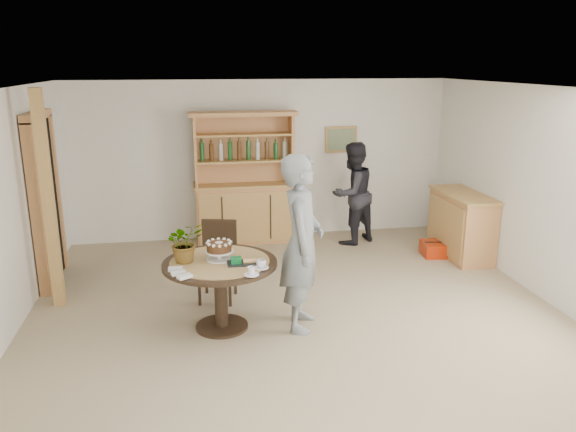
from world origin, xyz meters
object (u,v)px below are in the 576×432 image
(dining_chair, at_px, (218,255))
(hutch, at_px, (245,199))
(teen_boy, at_px, (302,243))
(red_suitcase, at_px, (443,249))
(sideboard, at_px, (462,225))
(dining_table, at_px, (220,275))
(adult_person, at_px, (352,193))

(dining_chair, bearing_deg, hutch, 90.82)
(teen_boy, distance_m, red_suitcase, 3.24)
(sideboard, distance_m, dining_chair, 3.69)
(hutch, height_order, red_suitcase, hutch)
(sideboard, xyz_separation_m, dining_table, (-3.59, -1.73, 0.13))
(sideboard, distance_m, dining_table, 3.99)
(dining_table, distance_m, adult_person, 3.41)
(hutch, height_order, adult_person, hutch)
(sideboard, xyz_separation_m, dining_chair, (-3.57, -0.91, 0.06))
(hutch, relative_size, teen_boy, 1.09)
(sideboard, relative_size, dining_chair, 1.33)
(dining_table, xyz_separation_m, adult_person, (2.19, 2.60, 0.19))
(hutch, distance_m, red_suitcase, 3.10)
(dining_chair, distance_m, teen_boy, 1.31)
(hutch, bearing_deg, sideboard, -22.21)
(hutch, xyz_separation_m, dining_chair, (-0.53, -2.15, -0.15))
(adult_person, distance_m, red_suitcase, 1.58)
(dining_table, bearing_deg, dining_chair, 88.59)
(sideboard, height_order, dining_chair, dining_chair)
(dining_chair, bearing_deg, teen_boy, -33.39)
(dining_table, relative_size, adult_person, 0.76)
(hutch, bearing_deg, dining_chair, -103.96)
(hutch, bearing_deg, red_suitcase, -23.05)
(adult_person, relative_size, red_suitcase, 2.49)
(sideboard, relative_size, dining_table, 1.05)
(dining_table, xyz_separation_m, teen_boy, (0.85, -0.10, 0.33))
(sideboard, bearing_deg, teen_boy, -146.27)
(sideboard, height_order, red_suitcase, sideboard)
(teen_boy, bearing_deg, dining_chair, 57.26)
(dining_table, bearing_deg, sideboard, 25.74)
(hutch, bearing_deg, adult_person, -12.75)
(dining_chair, bearing_deg, dining_table, -76.62)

